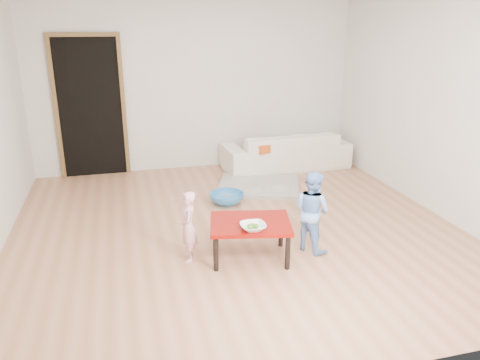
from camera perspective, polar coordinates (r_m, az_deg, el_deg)
name	(u,v)px	position (r m, az deg, el deg)	size (l,w,h in m)	color
floor	(236,228)	(5.42, -0.54, -5.85)	(5.00, 5.00, 0.01)	#A36A46
back_wall	(196,86)	(7.44, -5.37, 11.33)	(5.00, 0.02, 2.60)	beige
right_wall	(438,106)	(6.12, 23.03, 8.30)	(0.02, 5.00, 2.60)	beige
doorway	(91,109)	(7.37, -17.76, 8.30)	(1.02, 0.08, 2.11)	brown
sofa	(286,150)	(7.55, 5.58, 3.62)	(2.00, 0.78, 0.58)	white
cushion	(265,145)	(7.20, 3.11, 4.23)	(0.48, 0.43, 0.13)	#DA5218
red_table	(250,240)	(4.70, 1.25, -7.30)	(0.78, 0.59, 0.39)	maroon
bowl	(253,227)	(4.44, 1.60, -5.73)	(0.24, 0.24, 0.06)	white
broccoli	(253,227)	(4.44, 1.60, -5.75)	(0.12, 0.12, 0.06)	#2D5919
child_pink	(188,227)	(4.62, -6.35, -5.67)	(0.26, 0.17, 0.72)	pink
child_blue	(312,211)	(4.84, 8.76, -3.74)	(0.41, 0.32, 0.85)	#6994F4
basin	(227,198)	(6.10, -1.63, -2.23)	(0.45, 0.45, 0.14)	teal
blanket	(259,186)	(6.68, 2.29, -0.73)	(1.13, 0.94, 0.06)	#B2AB9D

